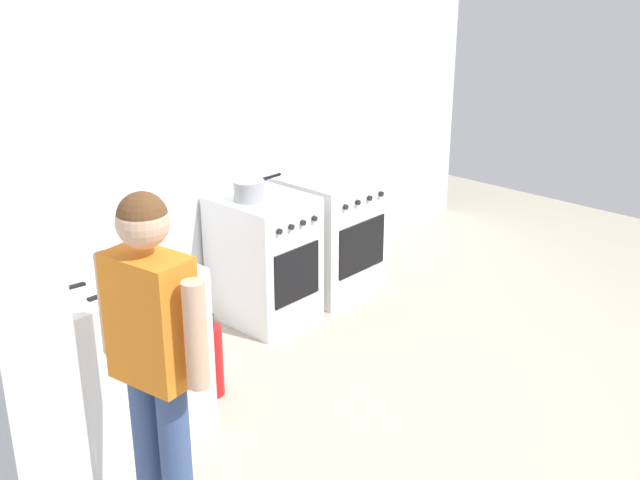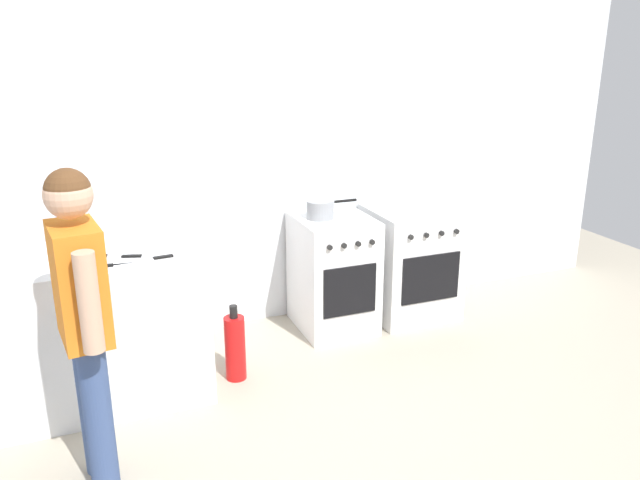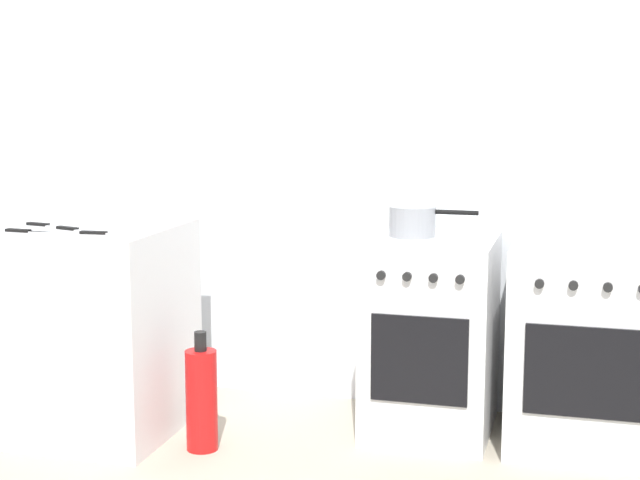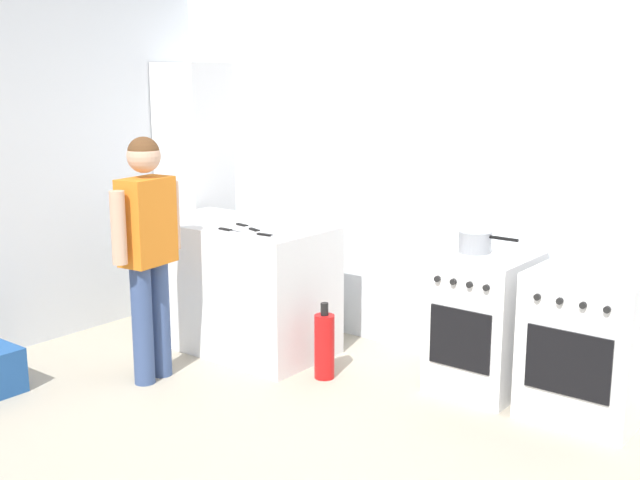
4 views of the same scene
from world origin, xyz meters
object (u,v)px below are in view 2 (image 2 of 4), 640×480
(knife_chef, at_px, (147,256))
(knife_paring, at_px, (109,266))
(pot, at_px, (321,209))
(fire_extinguisher, at_px, (235,347))
(oven_left, at_px, (333,273))
(knife_carving, at_px, (146,260))
(knife_utility, at_px, (108,256))
(oven_right, at_px, (410,262))
(person, at_px, (82,308))

(knife_chef, xyz_separation_m, knife_paring, (-0.21, -0.09, 0.00))
(pot, height_order, fire_extinguisher, pot)
(knife_paring, bearing_deg, oven_left, 21.28)
(knife_chef, relative_size, knife_carving, 0.92)
(pot, distance_m, knife_utility, 1.54)
(oven_left, distance_m, knife_carving, 1.57)
(oven_left, relative_size, oven_right, 1.00)
(pot, bearing_deg, person, -143.84)
(oven_right, height_order, knife_paring, knife_paring)
(oven_right, relative_size, knife_utility, 3.38)
(oven_left, xyz_separation_m, oven_right, (0.65, 0.00, 0.00))
(person, bearing_deg, knife_utility, 77.92)
(knife_chef, distance_m, fire_extinguisher, 0.84)
(oven_right, xyz_separation_m, fire_extinguisher, (-1.52, -0.48, -0.21))
(pot, xyz_separation_m, knife_carving, (-1.28, -0.61, -0.01))
(knife_chef, distance_m, person, 0.74)
(pot, relative_size, knife_paring, 1.79)
(oven_left, bearing_deg, knife_paring, -158.72)
(person, bearing_deg, oven_right, 26.30)
(pot, bearing_deg, fire_extinguisher, -147.44)
(person, bearing_deg, pot, 36.16)
(knife_utility, bearing_deg, knife_carving, -38.10)
(oven_right, height_order, pot, pot)
(oven_left, xyz_separation_m, fire_extinguisher, (-0.87, -0.48, -0.21))
(knife_chef, distance_m, knife_carving, 0.06)
(knife_chef, xyz_separation_m, knife_carving, (-0.02, -0.06, -0.00))
(knife_carving, xyz_separation_m, knife_paring, (-0.20, -0.02, 0.00))
(oven_left, relative_size, fire_extinguisher, 1.70)
(oven_left, bearing_deg, knife_chef, -158.81)
(oven_left, bearing_deg, knife_utility, -164.28)
(knife_carving, distance_m, person, 0.68)
(knife_carving, distance_m, knife_paring, 0.20)
(knife_paring, bearing_deg, knife_carving, 6.72)
(knife_carving, distance_m, fire_extinguisher, 0.86)
(pot, xyz_separation_m, knife_paring, (-1.48, -0.63, -0.01))
(pot, bearing_deg, knife_utility, -162.66)
(knife_carving, relative_size, person, 0.21)
(pot, height_order, knife_carving, pot)
(person, height_order, fire_extinguisher, person)
(knife_utility, bearing_deg, fire_extinguisher, -3.11)
(knife_carving, bearing_deg, pot, 25.36)
(knife_paring, xyz_separation_m, knife_utility, (0.01, 0.17, -0.00))
(knife_utility, height_order, person, person)
(oven_left, distance_m, fire_extinguisher, 1.01)
(pot, bearing_deg, oven_right, -1.53)
(knife_paring, height_order, knife_utility, same)
(oven_right, bearing_deg, knife_paring, -164.60)
(pot, bearing_deg, knife_paring, -156.90)
(person, bearing_deg, oven_left, 34.25)
(knife_chef, bearing_deg, pot, 23.31)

